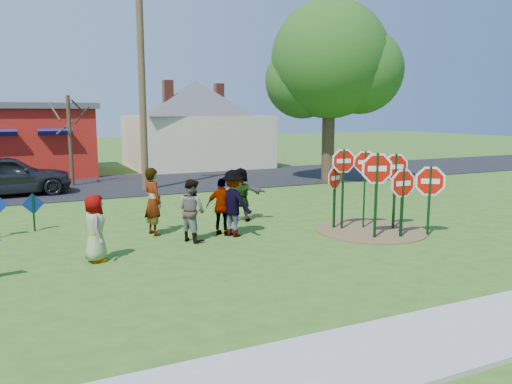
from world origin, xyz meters
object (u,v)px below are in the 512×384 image
at_px(stop_sign_b, 343,168).
at_px(person_b, 153,201).
at_px(stop_sign_c, 365,171).
at_px(stop_sign_d, 395,172).
at_px(person_a, 95,228).
at_px(leafy_tree, 332,66).
at_px(utility_pole, 142,73).
at_px(suv, 7,175).
at_px(stop_sign_a, 377,176).

xyz_separation_m(stop_sign_b, person_b, (-5.17, 1.71, -0.86)).
distance_m(stop_sign_c, stop_sign_d, 0.87).
distance_m(person_a, person_b, 2.68).
xyz_separation_m(person_b, leafy_tree, (10.39, 6.83, 4.64)).
distance_m(stop_sign_d, leafy_tree, 10.64).
distance_m(utility_pole, leafy_tree, 8.89).
xyz_separation_m(stop_sign_c, person_b, (-5.83, 1.87, -0.76)).
bearing_deg(person_a, suv, 12.37).
bearing_deg(utility_pole, stop_sign_a, -71.41).
relative_size(suv, utility_pole, 0.51).
distance_m(person_b, suv, 9.70).
bearing_deg(stop_sign_d, stop_sign_c, 163.08).
height_order(person_a, utility_pole, utility_pole).
bearing_deg(suv, stop_sign_c, -143.67).
bearing_deg(stop_sign_a, suv, 148.53).
xyz_separation_m(utility_pole, leafy_tree, (8.77, -1.34, 0.54)).
relative_size(stop_sign_b, utility_pole, 0.26).
bearing_deg(stop_sign_d, stop_sign_b, 170.36).
height_order(person_b, leafy_tree, leafy_tree).
bearing_deg(person_b, stop_sign_a, -132.45).
bearing_deg(stop_sign_a, leafy_tree, 83.63).
distance_m(stop_sign_c, person_b, 6.17).
xyz_separation_m(stop_sign_b, stop_sign_d, (1.42, -0.59, -0.13)).
xyz_separation_m(stop_sign_a, utility_pole, (-3.75, 11.15, 3.34)).
distance_m(stop_sign_c, leafy_tree, 10.56).
bearing_deg(stop_sign_d, person_a, -169.39).
relative_size(stop_sign_a, stop_sign_c, 1.03).
distance_m(stop_sign_a, person_b, 6.19).
distance_m(stop_sign_b, stop_sign_c, 0.69).
xyz_separation_m(stop_sign_c, utility_pole, (-4.21, 10.04, 3.34)).
bearing_deg(leafy_tree, stop_sign_b, -121.45).
bearing_deg(suv, person_a, -175.06).
height_order(stop_sign_a, suv, stop_sign_a).
xyz_separation_m(stop_sign_b, leafy_tree, (5.22, 8.54, 3.78)).
bearing_deg(stop_sign_b, utility_pole, 123.35).
bearing_deg(person_b, stop_sign_c, -121.21).
xyz_separation_m(person_a, utility_pole, (3.44, 10.12, 4.27)).
xyz_separation_m(stop_sign_a, leafy_tree, (5.02, 9.81, 3.87)).
height_order(person_a, suv, suv).
xyz_separation_m(stop_sign_c, stop_sign_d, (0.76, -0.43, -0.03)).
height_order(stop_sign_c, stop_sign_d, stop_sign_c).
relative_size(stop_sign_c, leafy_tree, 0.28).
bearing_deg(utility_pole, suv, 172.31).
relative_size(stop_sign_b, person_b, 1.32).
height_order(stop_sign_a, stop_sign_c, stop_sign_a).
xyz_separation_m(person_a, leafy_tree, (12.22, 8.78, 4.81)).
height_order(stop_sign_b, person_a, stop_sign_b).
bearing_deg(utility_pole, stop_sign_d, -64.63).
bearing_deg(stop_sign_c, suv, 163.95).
relative_size(person_b, suv, 0.39).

